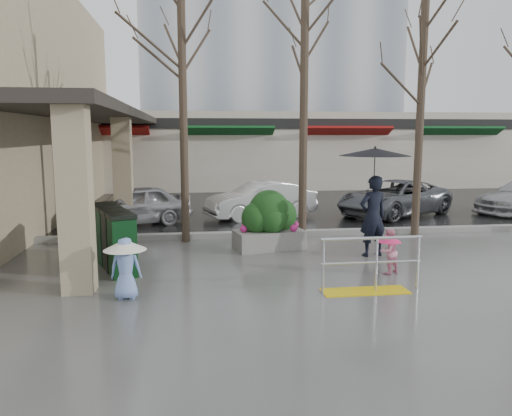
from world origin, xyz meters
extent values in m
plane|color=#51514F|center=(0.00, 0.00, 0.00)|extent=(120.00, 120.00, 0.00)
cube|color=black|center=(0.00, 22.00, 0.01)|extent=(120.00, 36.00, 0.01)
cube|color=gray|center=(0.00, 4.00, 0.07)|extent=(120.00, 0.30, 0.15)
cube|color=#2D2823|center=(-4.80, 8.00, 3.62)|extent=(2.80, 18.00, 0.25)
cube|color=tan|center=(-3.90, -0.50, 1.75)|extent=(0.55, 0.55, 3.50)
cube|color=tan|center=(-3.90, 6.00, 1.75)|extent=(0.55, 0.55, 3.50)
cube|color=beige|center=(2.00, 18.00, 2.00)|extent=(34.00, 6.00, 4.00)
cube|color=maroon|center=(-6.00, 15.10, 2.85)|extent=(4.50, 1.68, 0.87)
cube|color=#0F4C1E|center=(0.00, 15.10, 2.85)|extent=(4.50, 1.68, 0.87)
cube|color=maroon|center=(6.00, 15.10, 2.85)|extent=(4.50, 1.68, 0.87)
cube|color=#0F4C1E|center=(12.00, 15.10, 2.85)|extent=(4.50, 1.68, 0.87)
cube|color=black|center=(2.00, 15.10, 3.40)|extent=(34.00, 0.35, 0.50)
cube|color=#8C99A8|center=(4.00, 30.00, 12.50)|extent=(18.00, 12.00, 25.00)
cube|color=yellow|center=(1.30, -1.20, 0.01)|extent=(1.60, 0.50, 0.02)
cylinder|color=silver|center=(0.50, -1.20, 0.50)|extent=(0.05, 0.05, 1.00)
cylinder|color=silver|center=(1.50, -1.20, 0.50)|extent=(0.05, 0.05, 1.00)
cylinder|color=silver|center=(2.30, -1.20, 0.50)|extent=(0.05, 0.05, 1.00)
cylinder|color=silver|center=(1.40, -1.20, 1.00)|extent=(1.90, 0.06, 0.06)
cylinder|color=silver|center=(1.40, -1.20, 0.55)|extent=(1.90, 0.04, 0.04)
cylinder|color=#382B21|center=(-2.00, 3.60, 3.40)|extent=(0.22, 0.22, 6.80)
cylinder|color=#382B21|center=(1.20, 3.60, 3.50)|extent=(0.22, 0.22, 7.00)
cylinder|color=#382B21|center=(4.50, 3.60, 3.25)|extent=(0.22, 0.22, 6.50)
imported|color=black|center=(2.40, 1.42, 0.96)|extent=(0.78, 0.60, 1.92)
cylinder|color=black|center=(2.40, 1.42, 1.95)|extent=(0.02, 0.02, 1.21)
cone|color=black|center=(2.40, 1.42, 2.46)|extent=(1.68, 1.68, 0.18)
sphere|color=black|center=(2.40, 1.42, 2.57)|extent=(0.05, 0.05, 0.05)
imported|color=pink|center=(2.19, -0.10, 0.47)|extent=(0.57, 0.52, 0.95)
cylinder|color=black|center=(2.19, -0.10, 0.65)|extent=(0.02, 0.02, 0.41)
cone|color=#F8276A|center=(2.19, -0.10, 0.76)|extent=(0.50, 0.50, 0.18)
sphere|color=black|center=(2.19, -0.10, 0.87)|extent=(0.05, 0.05, 0.05)
imported|color=#7C99DD|center=(-3.00, -1.03, 0.55)|extent=(0.55, 0.37, 1.10)
cylinder|color=black|center=(-3.00, -1.03, 0.80)|extent=(0.02, 0.02, 0.51)
cone|color=white|center=(-3.00, -1.03, 0.97)|extent=(0.75, 0.75, 0.18)
sphere|color=black|center=(-3.00, -1.03, 1.08)|extent=(0.05, 0.05, 0.05)
cube|color=gray|center=(0.09, 2.47, 0.24)|extent=(1.86, 1.20, 0.48)
ellipsoid|color=#153B13|center=(0.09, 2.47, 0.95)|extent=(1.05, 0.94, 1.10)
sphere|color=#153B13|center=(-0.24, 2.38, 0.82)|extent=(0.75, 0.75, 0.75)
sphere|color=#153B13|center=(0.42, 2.62, 0.83)|extent=(0.80, 0.80, 0.80)
cube|color=#0B3414|center=(-3.24, 0.40, 0.60)|extent=(0.63, 0.63, 1.19)
cube|color=black|center=(-3.24, 0.40, 1.25)|extent=(0.67, 0.67, 0.09)
cube|color=black|center=(-3.45, 0.96, 0.60)|extent=(0.63, 0.63, 1.19)
cube|color=black|center=(-3.45, 0.96, 1.25)|extent=(0.67, 0.67, 0.09)
cube|color=#0B331C|center=(-3.66, 1.52, 0.60)|extent=(0.63, 0.63, 1.19)
cube|color=black|center=(-3.66, 1.52, 1.25)|extent=(0.67, 0.67, 0.09)
cube|color=black|center=(-3.87, 2.07, 0.60)|extent=(0.63, 0.63, 1.19)
cube|color=black|center=(-3.87, 2.07, 1.25)|extent=(0.67, 0.67, 0.09)
imported|color=#B3B2B7|center=(-3.71, 6.37, 0.63)|extent=(3.98, 2.59, 1.26)
imported|color=silver|center=(0.55, 7.19, 0.63)|extent=(4.05, 2.45, 1.26)
imported|color=#5B5E63|center=(5.31, 7.03, 0.63)|extent=(4.97, 4.09, 1.26)
camera|label=1|loc=(-1.85, -9.71, 2.87)|focal=35.00mm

